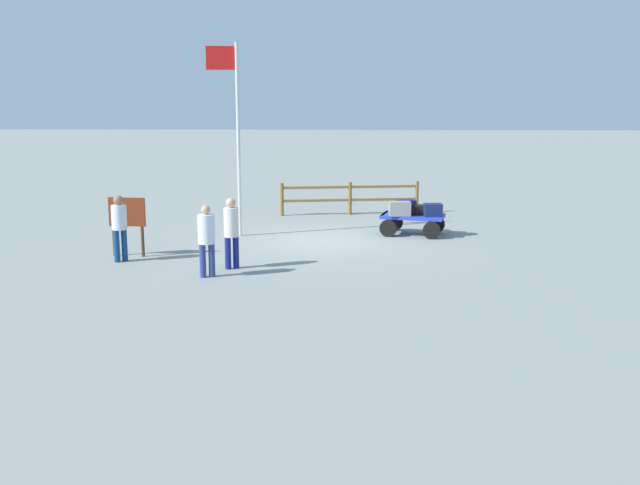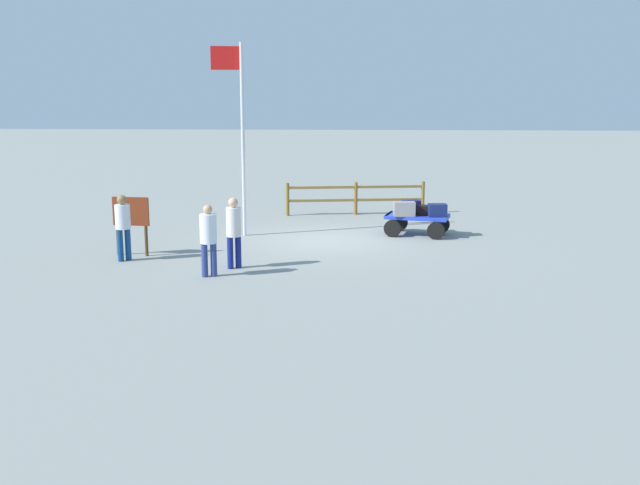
{
  "view_description": "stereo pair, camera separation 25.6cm",
  "coord_description": "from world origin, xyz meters",
  "px_view_note": "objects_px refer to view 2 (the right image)",
  "views": [
    {
      "loc": [
        -0.69,
        20.21,
        4.03
      ],
      "look_at": [
        -0.17,
        6.0,
        1.16
      ],
      "focal_mm": 42.22,
      "sensor_mm": 36.0,
      "label": 1
    },
    {
      "loc": [
        -0.95,
        20.2,
        4.03
      ],
      "look_at": [
        -0.17,
        6.0,
        1.16
      ],
      "focal_mm": 42.22,
      "sensor_mm": 36.0,
      "label": 2
    }
  ],
  "objects_px": {
    "worker_lead": "(208,235)",
    "worker_supervisor": "(123,222)",
    "flagpole": "(239,123)",
    "signboard": "(131,217)",
    "suitcase_grey": "(404,209)",
    "suitcase_maroon": "(411,207)",
    "suitcase_tan": "(428,210)",
    "luggage_cart": "(417,220)",
    "worker_trailing": "(234,228)",
    "suitcase_dark": "(437,210)"
  },
  "relations": [
    {
      "from": "worker_lead",
      "to": "worker_supervisor",
      "type": "height_order",
      "value": "worker_supervisor"
    },
    {
      "from": "flagpole",
      "to": "signboard",
      "type": "height_order",
      "value": "flagpole"
    },
    {
      "from": "suitcase_grey",
      "to": "flagpole",
      "type": "bearing_deg",
      "value": 1.25
    },
    {
      "from": "suitcase_maroon",
      "to": "worker_lead",
      "type": "distance_m",
      "value": 7.19
    },
    {
      "from": "flagpole",
      "to": "signboard",
      "type": "distance_m",
      "value": 4.22
    },
    {
      "from": "suitcase_grey",
      "to": "suitcase_maroon",
      "type": "bearing_deg",
      "value": -116.81
    },
    {
      "from": "suitcase_tan",
      "to": "suitcase_maroon",
      "type": "relative_size",
      "value": 1.25
    },
    {
      "from": "luggage_cart",
      "to": "worker_trailing",
      "type": "bearing_deg",
      "value": 44.05
    },
    {
      "from": "luggage_cart",
      "to": "flagpole",
      "type": "xyz_separation_m",
      "value": [
        4.98,
        0.34,
        2.74
      ]
    },
    {
      "from": "suitcase_grey",
      "to": "suitcase_tan",
      "type": "bearing_deg",
      "value": -162.6
    },
    {
      "from": "worker_trailing",
      "to": "worker_supervisor",
      "type": "bearing_deg",
      "value": -12.8
    },
    {
      "from": "suitcase_maroon",
      "to": "worker_trailing",
      "type": "xyz_separation_m",
      "value": [
        4.35,
        4.55,
        0.18
      ]
    },
    {
      "from": "suitcase_maroon",
      "to": "suitcase_grey",
      "type": "height_order",
      "value": "suitcase_grey"
    },
    {
      "from": "worker_lead",
      "to": "signboard",
      "type": "xyz_separation_m",
      "value": [
        2.35,
        -2.06,
        0.02
      ]
    },
    {
      "from": "luggage_cart",
      "to": "signboard",
      "type": "relative_size",
      "value": 1.31
    },
    {
      "from": "suitcase_dark",
      "to": "worker_supervisor",
      "type": "height_order",
      "value": "worker_supervisor"
    },
    {
      "from": "suitcase_maroon",
      "to": "suitcase_dark",
      "type": "relative_size",
      "value": 1.05
    },
    {
      "from": "suitcase_maroon",
      "to": "worker_trailing",
      "type": "bearing_deg",
      "value": 46.29
    },
    {
      "from": "suitcase_maroon",
      "to": "signboard",
      "type": "bearing_deg",
      "value": 24.99
    },
    {
      "from": "luggage_cart",
      "to": "suitcase_dark",
      "type": "bearing_deg",
      "value": 152.89
    },
    {
      "from": "suitcase_grey",
      "to": "worker_supervisor",
      "type": "distance_m",
      "value": 7.74
    },
    {
      "from": "worker_supervisor",
      "to": "signboard",
      "type": "height_order",
      "value": "worker_supervisor"
    },
    {
      "from": "luggage_cart",
      "to": "suitcase_tan",
      "type": "relative_size",
      "value": 2.8
    },
    {
      "from": "suitcase_grey",
      "to": "flagpole",
      "type": "relative_size",
      "value": 0.11
    },
    {
      "from": "worker_supervisor",
      "to": "signboard",
      "type": "bearing_deg",
      "value": -91.41
    },
    {
      "from": "suitcase_maroon",
      "to": "flagpole",
      "type": "relative_size",
      "value": 0.1
    },
    {
      "from": "luggage_cart",
      "to": "suitcase_maroon",
      "type": "height_order",
      "value": "suitcase_maroon"
    },
    {
      "from": "suitcase_grey",
      "to": "signboard",
      "type": "distance_m",
      "value": 7.48
    },
    {
      "from": "suitcase_tan",
      "to": "suitcase_maroon",
      "type": "xyz_separation_m",
      "value": [
        0.46,
        -0.23,
        0.06
      ]
    },
    {
      "from": "suitcase_grey",
      "to": "flagpole",
      "type": "distance_m",
      "value": 5.18
    },
    {
      "from": "worker_trailing",
      "to": "suitcase_dark",
      "type": "bearing_deg",
      "value": -141.14
    },
    {
      "from": "suitcase_dark",
      "to": "flagpole",
      "type": "relative_size",
      "value": 0.1
    },
    {
      "from": "worker_lead",
      "to": "signboard",
      "type": "bearing_deg",
      "value": -41.16
    },
    {
      "from": "worker_trailing",
      "to": "flagpole",
      "type": "relative_size",
      "value": 0.31
    },
    {
      "from": "luggage_cart",
      "to": "worker_supervisor",
      "type": "distance_m",
      "value": 8.2
    },
    {
      "from": "worker_lead",
      "to": "worker_supervisor",
      "type": "relative_size",
      "value": 1.0
    },
    {
      "from": "luggage_cart",
      "to": "suitcase_maroon",
      "type": "xyz_separation_m",
      "value": [
        0.15,
        -0.2,
        0.36
      ]
    },
    {
      "from": "suitcase_maroon",
      "to": "flagpole",
      "type": "xyz_separation_m",
      "value": [
        4.83,
        0.54,
        2.38
      ]
    },
    {
      "from": "suitcase_maroon",
      "to": "worker_supervisor",
      "type": "bearing_deg",
      "value": 28.77
    },
    {
      "from": "worker_lead",
      "to": "worker_supervisor",
      "type": "distance_m",
      "value": 2.78
    },
    {
      "from": "suitcase_dark",
      "to": "luggage_cart",
      "type": "bearing_deg",
      "value": -27.11
    },
    {
      "from": "suitcase_dark",
      "to": "suitcase_maroon",
      "type": "bearing_deg",
      "value": -34.64
    },
    {
      "from": "suitcase_tan",
      "to": "worker_supervisor",
      "type": "height_order",
      "value": "worker_supervisor"
    },
    {
      "from": "worker_trailing",
      "to": "worker_supervisor",
      "type": "xyz_separation_m",
      "value": [
        2.79,
        -0.63,
        -0.01
      ]
    },
    {
      "from": "suitcase_maroon",
      "to": "worker_lead",
      "type": "bearing_deg",
      "value": 48.4
    },
    {
      "from": "worker_lead",
      "to": "worker_trailing",
      "type": "relative_size",
      "value": 0.97
    },
    {
      "from": "suitcase_maroon",
      "to": "worker_supervisor",
      "type": "relative_size",
      "value": 0.34
    },
    {
      "from": "flagpole",
      "to": "suitcase_tan",
      "type": "bearing_deg",
      "value": -176.6
    },
    {
      "from": "worker_trailing",
      "to": "suitcase_grey",
      "type": "bearing_deg",
      "value": -135.12
    },
    {
      "from": "suitcase_grey",
      "to": "worker_trailing",
      "type": "bearing_deg",
      "value": 44.88
    }
  ]
}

